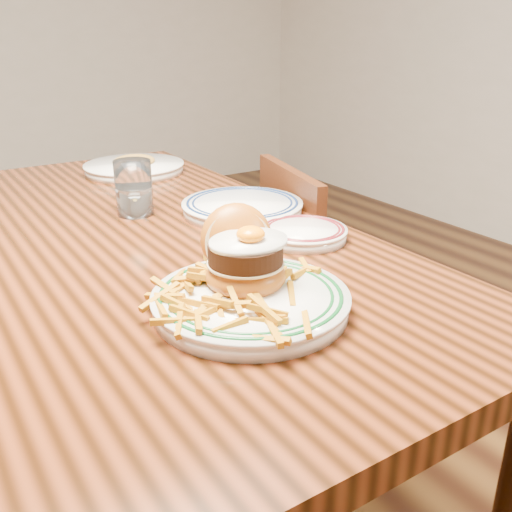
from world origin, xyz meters
TOP-DOWN VIEW (x-y plane):
  - floor at (0.00, 0.00)m, footprint 6.00×6.00m
  - table at (0.00, 0.00)m, footprint 0.85×1.60m
  - chair_right at (0.56, 0.03)m, footprint 0.46×0.46m
  - main_plate at (0.02, -0.42)m, footprint 0.32×0.34m
  - side_plate at (0.29, -0.22)m, footprint 0.19×0.20m
  - rear_plate at (0.27, 0.00)m, footprint 0.29×0.29m
  - water_glass at (0.05, 0.14)m, footprint 0.09×0.09m
  - far_plate at (0.21, 0.54)m, footprint 0.31×0.31m

SIDE VIEW (x-z plane):
  - floor at x=0.00m, z-range 0.00..0.00m
  - chair_right at x=0.56m, z-range 0.03..0.86m
  - table at x=0.00m, z-range 0.29..1.04m
  - side_plate at x=0.29m, z-range 0.75..0.78m
  - rear_plate at x=0.27m, z-range 0.75..0.78m
  - far_plate at x=0.21m, z-range 0.74..0.80m
  - main_plate at x=0.02m, z-range 0.72..0.87m
  - water_glass at x=0.05m, z-range 0.74..0.87m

